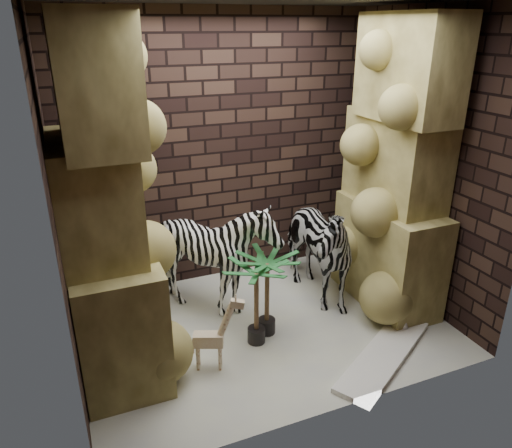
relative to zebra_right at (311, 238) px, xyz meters
name	(u,v)px	position (x,y,z in m)	size (l,w,h in m)	color
floor	(265,326)	(-0.68, -0.35, -0.72)	(3.50, 3.50, 0.00)	beige
wall_back	(221,152)	(-0.68, 0.90, 0.78)	(3.50, 3.50, 0.00)	black
wall_front	(341,238)	(-0.68, -1.60, 0.78)	(3.50, 3.50, 0.00)	black
wall_left	(56,212)	(-2.43, -0.35, 0.78)	(3.00, 3.00, 0.00)	black
wall_right	(424,164)	(1.07, -0.35, 0.78)	(3.00, 3.00, 0.00)	black
rock_pillar_left	(103,205)	(-2.08, -0.35, 0.78)	(0.68, 1.30, 3.00)	#D1C472
rock_pillar_right	(397,168)	(0.74, -0.35, 0.78)	(0.58, 1.25, 3.00)	#D1C472
zebra_right	(311,238)	(0.00, 0.00, 0.00)	(0.65, 1.21, 1.43)	white
zebra_left	(217,261)	(-1.02, 0.12, -0.14)	(1.03, 1.27, 1.15)	white
giraffe_toy	(208,332)	(-1.39, -0.74, -0.34)	(0.39, 0.13, 0.75)	beige
palm_front	(267,295)	(-0.71, -0.45, -0.29)	(0.36, 0.36, 0.86)	#0E481A
palm_back	(256,304)	(-0.86, -0.55, -0.30)	(0.36, 0.36, 0.84)	#0E481A
surfboard	(384,355)	(0.13, -1.21, -0.69)	(1.40, 0.34, 0.05)	white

